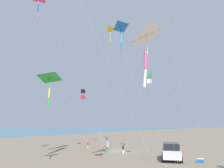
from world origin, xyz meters
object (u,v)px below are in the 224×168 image
kite_delta_purple_drifting (146,42)px  person_child_grey_jacket (123,148)px  person_bystander_far (88,144)px  person_adult_flyer (107,141)px  kite_box_rainbow_low_near (83,94)px  cooler_box (201,161)px  kite_delta_long_streamer_left (146,36)px  kite_delta_orange_high_right (49,78)px  kite_delta_black_fish_shape (121,27)px  person_child_green_jacket (107,146)px  kite_box_long_streamer_right (149,78)px  kite_delta_red_high_left (110,29)px  parked_car (171,151)px

kite_delta_purple_drifting → person_child_grey_jacket: bearing=-144.0°
person_bystander_far → kite_delta_purple_drifting: kite_delta_purple_drifting is taller
person_adult_flyer → person_bystander_far: person_adult_flyer is taller
person_bystander_far → kite_delta_purple_drifting: (11.01, 0.29, 15.55)m
kite_box_rainbow_low_near → cooler_box: bearing=-8.3°
kite_delta_long_streamer_left → kite_delta_orange_high_right: kite_delta_orange_high_right is taller
cooler_box → person_child_grey_jacket: bearing=173.4°
person_bystander_far → kite_box_rainbow_low_near: (-1.22, -0.26, 8.52)m
kite_delta_black_fish_shape → kite_delta_orange_high_right: kite_delta_black_fish_shape is taller
person_child_green_jacket → kite_box_rainbow_low_near: size_ratio=0.17×
kite_delta_long_streamer_left → kite_box_long_streamer_right: (-4.99, 11.96, 0.87)m
cooler_box → kite_delta_black_fish_shape: 15.62m
person_adult_flyer → kite_delta_long_streamer_left: (17.63, -21.21, 7.15)m
person_child_green_jacket → kite_delta_red_high_left: 21.68m
kite_delta_purple_drifting → kite_box_long_streamer_right: 9.44m
parked_car → cooler_box: 3.02m
person_bystander_far → kite_delta_black_fish_shape: kite_delta_black_fish_shape is taller
kite_delta_red_high_left → kite_box_rainbow_low_near: bearing=-143.7°
cooler_box → kite_delta_red_high_left: kite_delta_red_high_left is taller
parked_car → person_bystander_far: size_ratio=3.82×
parked_car → person_bystander_far: bearing=167.6°
kite_delta_long_streamer_left → kite_delta_black_fish_shape: 7.68m
person_adult_flyer → kite_delta_long_streamer_left: size_ratio=0.15×
cooler_box → person_bystander_far: person_bystander_far is taller
person_child_green_jacket → person_child_grey_jacket: bearing=10.8°
cooler_box → kite_delta_red_high_left: 27.09m
person_adult_flyer → kite_delta_purple_drifting: size_ratio=0.11×
kite_box_long_streamer_right → kite_delta_black_fish_shape: size_ratio=0.76×
person_bystander_far → kite_delta_purple_drifting: size_ratio=0.07×
parked_car → person_bystander_far: (-15.03, 3.30, -0.29)m
person_child_green_jacket → kite_box_long_streamer_right: 11.76m
parked_car → kite_delta_long_streamer_left: kite_delta_long_streamer_left is taller
person_bystander_far → kite_delta_long_streamer_left: bearing=-42.8°
person_child_green_jacket → kite_box_long_streamer_right: kite_box_long_streamer_right is taller
cooler_box → kite_box_long_streamer_right: size_ratio=0.06×
kite_delta_red_high_left → person_adult_flyer: bearing=139.0°
parked_car → kite_box_long_streamer_right: (-1.41, -1.99, 8.10)m
kite_delta_long_streamer_left → kite_box_long_streamer_right: kite_box_long_streamer_right is taller
kite_box_rainbow_low_near → kite_delta_red_high_left: 13.51m
kite_delta_purple_drifting → kite_box_rainbow_low_near: bearing=-177.4°
person_bystander_far → kite_box_rainbow_low_near: kite_box_rainbow_low_near is taller
cooler_box → person_child_grey_jacket: size_ratio=0.48×
kite_delta_red_high_left → kite_delta_orange_high_right: size_ratio=1.76×
parked_car → kite_delta_orange_high_right: bearing=-128.7°
person_child_grey_jacket → kite_delta_purple_drifting: kite_delta_purple_drifting is taller
person_child_grey_jacket → kite_delta_purple_drifting: size_ratio=0.08×
person_adult_flyer → parked_car: bearing=-27.4°
kite_delta_long_streamer_left → kite_delta_red_high_left: (-16.00, 19.80, 13.64)m
kite_delta_long_streamer_left → kite_delta_red_high_left: kite_delta_red_high_left is taller
kite_delta_purple_drifting → kite_delta_orange_high_right: kite_delta_purple_drifting is taller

